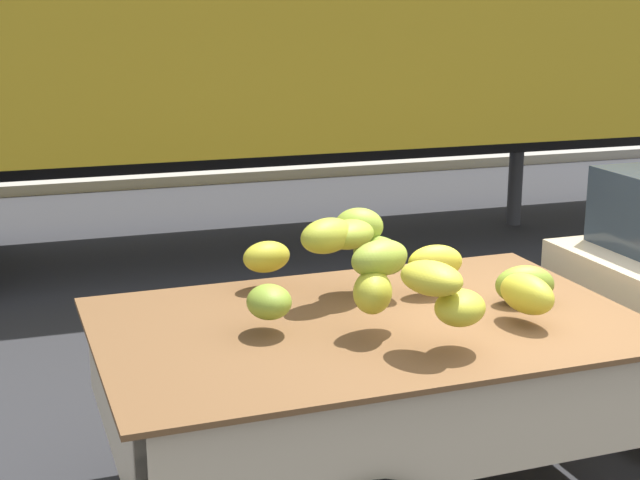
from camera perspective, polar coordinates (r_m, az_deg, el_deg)
name	(u,v)px	position (r m, az deg, el deg)	size (l,w,h in m)	color
curb_strip	(214,174)	(14.85, -6.45, 3.98)	(80.00, 0.80, 0.16)	gray
semi_trailer	(251,21)	(10.54, -4.21, 13.14)	(12.01, 2.71, 3.95)	gold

